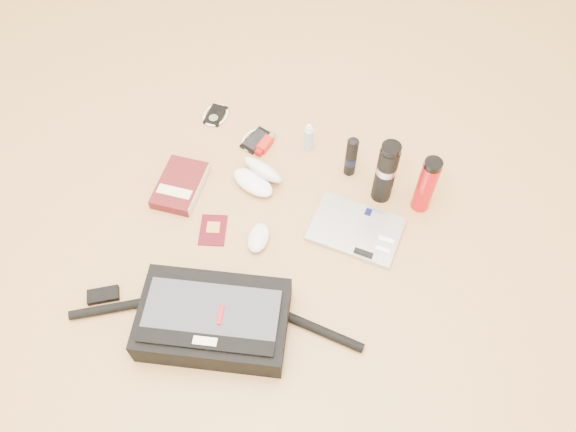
{
  "coord_description": "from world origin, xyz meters",
  "views": [
    {
      "loc": [
        0.51,
        -0.8,
        1.65
      ],
      "look_at": [
        0.04,
        0.13,
        0.06
      ],
      "focal_mm": 35.0,
      "sensor_mm": 36.0,
      "label": 1
    }
  ],
  "objects": [
    {
      "name": "laptop",
      "position": [
        0.26,
        0.21,
        0.01
      ],
      "size": [
        0.31,
        0.23,
        0.03
      ],
      "rotation": [
        0.0,
        0.0,
        0.07
      ],
      "color": "#ACACAE",
      "rests_on": "ground"
    },
    {
      "name": "messenger_bag",
      "position": [
        0.0,
        -0.31,
        0.06
      ],
      "size": [
        0.87,
        0.41,
        0.13
      ],
      "rotation": [
        0.0,
        0.0,
        0.35
      ],
      "color": "black",
      "rests_on": "ground"
    },
    {
      "name": "thermos_red",
      "position": [
        0.42,
        0.41,
        0.12
      ],
      "size": [
        0.06,
        0.06,
        0.24
      ],
      "rotation": [
        0.0,
        0.0,
        0.0
      ],
      "color": "red",
      "rests_on": "ground"
    },
    {
      "name": "book",
      "position": [
        -0.38,
        0.09,
        0.02
      ],
      "size": [
        0.19,
        0.25,
        0.04
      ],
      "rotation": [
        0.0,
        0.0,
        0.2
      ],
      "color": "#4A1012",
      "rests_on": "ground"
    },
    {
      "name": "spray_bottle",
      "position": [
        -0.05,
        0.47,
        0.06
      ],
      "size": [
        0.04,
        0.04,
        0.13
      ],
      "rotation": [
        0.0,
        0.0,
        -0.1
      ],
      "color": "#90B1C9",
      "rests_on": "ground"
    },
    {
      "name": "ground",
      "position": [
        0.0,
        0.0,
        0.0
      ],
      "size": [
        4.0,
        4.0,
        0.0
      ],
      "primitive_type": "plane",
      "color": "#AB7D47",
      "rests_on": "ground"
    },
    {
      "name": "phone",
      "position": [
        -0.24,
        0.41,
        0.01
      ],
      "size": [
        0.11,
        0.13,
        0.01
      ],
      "rotation": [
        0.0,
        0.0,
        -0.17
      ],
      "color": "black",
      "rests_on": "ground"
    },
    {
      "name": "mouse",
      "position": [
        -0.02,
        0.03,
        0.02
      ],
      "size": [
        0.1,
        0.13,
        0.04
      ],
      "rotation": [
        0.0,
        0.0,
        0.24
      ],
      "color": "silver",
      "rests_on": "ground"
    },
    {
      "name": "aerosol_can",
      "position": [
        0.14,
        0.44,
        0.09
      ],
      "size": [
        0.05,
        0.05,
        0.18
      ],
      "rotation": [
        0.0,
        0.0,
        0.17
      ],
      "color": "black",
      "rests_on": "ground"
    },
    {
      "name": "thermos_black",
      "position": [
        0.28,
        0.39,
        0.14
      ],
      "size": [
        0.09,
        0.09,
        0.27
      ],
      "rotation": [
        0.0,
        0.0,
        0.34
      ],
      "color": "black",
      "rests_on": "ground"
    },
    {
      "name": "ipod",
      "position": [
        -0.45,
        0.46,
        0.01
      ],
      "size": [
        0.11,
        0.12,
        0.01
      ],
      "rotation": [
        0.0,
        0.0,
        0.15
      ],
      "color": "black",
      "rests_on": "ground"
    },
    {
      "name": "sunglasses_case",
      "position": [
        -0.14,
        0.25,
        0.03
      ],
      "size": [
        0.2,
        0.18,
        0.1
      ],
      "rotation": [
        0.0,
        0.0,
        -0.22
      ],
      "color": "white",
      "rests_on": "ground"
    },
    {
      "name": "inhaler",
      "position": [
        -0.2,
        0.41,
        0.02
      ],
      "size": [
        0.04,
        0.12,
        0.03
      ],
      "rotation": [
        0.0,
        0.0,
        -0.05
      ],
      "color": "#AA180F",
      "rests_on": "ground"
    },
    {
      "name": "passport",
      "position": [
        -0.18,
        -0.01,
        0.0
      ],
      "size": [
        0.13,
        0.15,
        0.01
      ],
      "rotation": [
        0.0,
        0.0,
        0.42
      ],
      "color": "#470710",
      "rests_on": "ground"
    }
  ]
}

